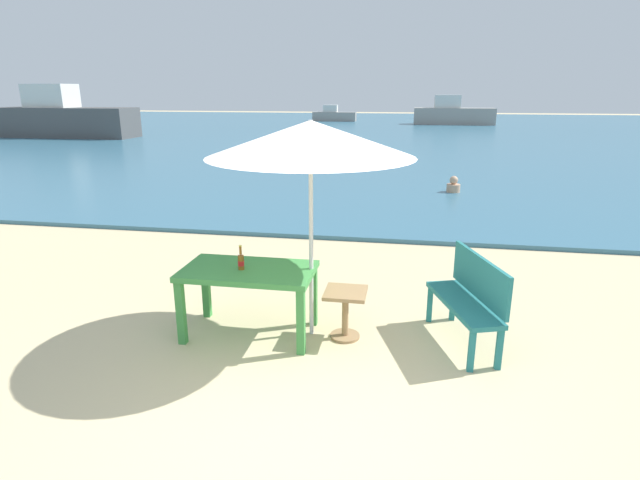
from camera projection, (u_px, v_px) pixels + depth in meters
name	position (u px, v px, depth m)	size (l,w,h in m)	color
ground_plane	(314.00, 413.00, 4.19)	(120.00, 120.00, 0.00)	beige
sea_water	(400.00, 131.00, 32.50)	(120.00, 50.00, 0.08)	#386B84
picnic_table_green	(249.00, 278.00, 5.39)	(1.40, 0.80, 0.76)	#3D8C42
beer_bottle_amber	(241.00, 261.00, 5.30)	(0.07, 0.07, 0.26)	brown
patio_umbrella	(311.00, 139.00, 4.97)	(2.10, 2.10, 2.30)	silver
side_table_wood	(345.00, 307.00, 5.38)	(0.44, 0.44, 0.54)	#9E7A51
bench_teal_center	(470.00, 295.00, 5.22)	(0.73, 1.25, 0.95)	#237275
swimmer_person	(453.00, 186.00, 12.84)	(0.34, 0.34, 0.41)	tan
boat_fishing_trawler	(334.00, 115.00, 42.21)	(3.62, 0.99, 1.32)	gray
boat_tanker	(64.00, 118.00, 27.70)	(7.76, 2.12, 2.82)	#4C4C4C
boat_barge	(453.00, 114.00, 38.00)	(5.93, 1.62, 2.16)	gray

